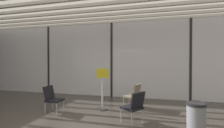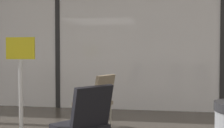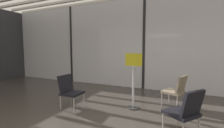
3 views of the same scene
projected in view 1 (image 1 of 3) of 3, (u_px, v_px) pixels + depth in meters
The scene contains 10 objects.
glass_curtain_wall at pixel (112, 60), 7.73m from camera, with size 14.00×0.08×3.56m, color silver.
window_mullion_0 at pixel (49, 60), 8.60m from camera, with size 0.10×0.12×3.56m, color black.
window_mullion_1 at pixel (112, 60), 7.73m from camera, with size 0.10×0.12×3.56m, color black.
window_mullion_2 at pixel (190, 59), 6.86m from camera, with size 0.10×0.12×3.56m, color black.
parked_airplane at pixel (147, 56), 12.57m from camera, with size 12.39×4.19×4.19m.
lounge_chair_1 at pixel (134, 94), 5.84m from camera, with size 0.67×0.64×0.87m.
lounge_chair_2 at pixel (52, 97), 5.33m from camera, with size 0.53×0.49×0.87m.
lounge_chair_4 at pixel (134, 105), 4.37m from camera, with size 0.71×0.70×0.87m.
trash_bin at pixel (196, 124), 3.22m from camera, with size 0.38×0.38×0.86m.
info_sign at pixel (102, 90), 5.57m from camera, with size 0.44×0.32×1.44m.
Camera 1 is at (1.93, -2.29, 1.69)m, focal length 25.60 mm.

